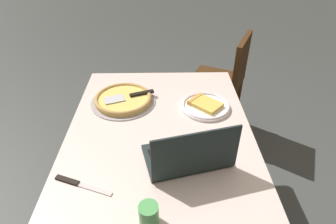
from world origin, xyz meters
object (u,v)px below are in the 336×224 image
object	(u,v)px
chair_near	(224,79)
pizza_plate	(205,106)
table_knife	(77,184)
dining_table	(160,142)
pizza_tray	(123,99)
laptop	(189,155)
drink_cup	(149,215)

from	to	relation	value
chair_near	pizza_plate	bearing A→B (deg)	-19.68
pizza_plate	table_knife	bearing A→B (deg)	-47.75
dining_table	chair_near	size ratio (longest dim) A/B	1.37
dining_table	pizza_tray	size ratio (longest dim) A/B	3.32
dining_table	pizza_tray	distance (m)	0.33
table_knife	chair_near	size ratio (longest dim) A/B	0.28
laptop	drink_cup	bearing A→B (deg)	-29.53
dining_table	pizza_plate	xyz separation A→B (m)	(-0.18, 0.24, 0.09)
pizza_plate	table_knife	distance (m)	0.74
drink_cup	chair_near	size ratio (longest dim) A/B	0.10
laptop	drink_cup	xyz separation A→B (m)	(0.27, -0.15, -0.00)
pizza_tray	table_knife	world-z (taller)	pizza_tray
pizza_tray	chair_near	distance (m)	0.99
laptop	pizza_plate	xyz separation A→B (m)	(-0.39, 0.12, -0.03)
dining_table	laptop	distance (m)	0.27
laptop	table_knife	distance (m)	0.44
dining_table	table_knife	world-z (taller)	table_knife
pizza_plate	pizza_tray	world-z (taller)	same
pizza_tray	pizza_plate	bearing A→B (deg)	81.61
pizza_tray	chair_near	bearing A→B (deg)	133.59
pizza_plate	drink_cup	xyz separation A→B (m)	(0.66, -0.27, 0.03)
chair_near	drink_cup	bearing A→B (deg)	-20.90
laptop	chair_near	xyz separation A→B (m)	(-1.11, 0.38, -0.27)
table_knife	drink_cup	distance (m)	0.32
laptop	drink_cup	world-z (taller)	laptop
table_knife	laptop	bearing A→B (deg)	103.55
dining_table	drink_cup	world-z (taller)	drink_cup
laptop	pizza_tray	world-z (taller)	laptop
table_knife	pizza_plate	bearing A→B (deg)	132.25
table_knife	pizza_tray	bearing A→B (deg)	168.69
pizza_tray	drink_cup	world-z (taller)	drink_cup
pizza_plate	chair_near	bearing A→B (deg)	160.32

